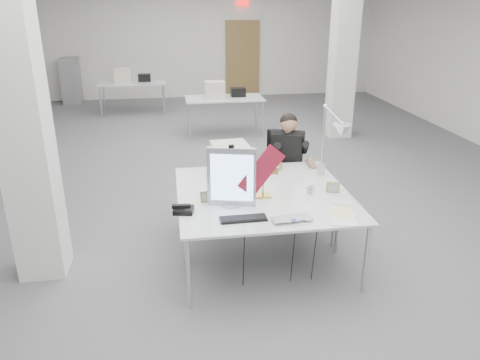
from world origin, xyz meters
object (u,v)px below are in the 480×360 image
Objects in this scene: office_chair at (286,174)px; desk_phone at (184,210)px; bankers_lamp at (263,182)px; desk_main at (272,212)px; monitor at (231,177)px; laptop at (293,221)px; architect_lamp at (331,141)px; seated_person at (288,148)px; beige_monitor at (230,160)px.

office_chair reaches higher than desk_phone.
desk_main is at bearing -67.54° from bankers_lamp.
desk_phone is at bearing -153.68° from monitor.
office_chair is 1.90m from laptop.
monitor reaches higher than desk_phone.
desk_main is 0.86m from desk_phone.
desk_phone is at bearing 175.63° from architect_lamp.
seated_person is at bearing 56.24° from desk_phone.
monitor is at bearing 22.66° from desk_phone.
seated_person is 2.41× the size of laptop.
seated_person reaches higher than beige_monitor.
office_chair is 1.75× the size of monitor.
laptop is 1.39m from beige_monitor.
laptop is 0.92× the size of beige_monitor.
laptop is 1.99× the size of desk_phone.
monitor reaches higher than office_chair.
beige_monitor is at bearing -126.80° from seated_person.
seated_person is 0.94× the size of architect_lamp.
seated_person is 1.51× the size of monitor.
beige_monitor is (0.09, 0.83, -0.11)m from monitor.
bankers_lamp is (-0.55, -1.15, 0.02)m from seated_person.
seated_person reaches higher than bankers_lamp.
seated_person and monitor have the same top height.
bankers_lamp is at bearing 28.21° from desk_phone.
desk_phone is at bearing -111.13° from office_chair.
laptop is at bearing -79.90° from office_chair.
laptop is at bearing -77.52° from beige_monitor.
monitor is at bearing -102.29° from seated_person.
desk_main is 1.60m from seated_person.
desk_phone is (-0.48, -0.10, -0.27)m from monitor.
beige_monitor is at bearing -124.28° from office_chair.
beige_monitor is at bearing 137.77° from architect_lamp.
bankers_lamp is 0.71m from beige_monitor.
desk_phone is at bearing -112.12° from seated_person.
desk_main is 2.00× the size of seated_person.
architect_lamp is at bearing 39.96° from desk_main.
office_chair is at bearing 84.63° from bankers_lamp.
monitor is (-0.37, 0.19, 0.31)m from desk_main.
desk_main is at bearing -87.30° from seated_person.
desk_main is 1.13m from architect_lamp.
laptop is (-0.39, -1.85, 0.25)m from office_chair.
beige_monitor is (-0.81, -0.49, 0.05)m from seated_person.
bankers_lamp is at bearing 96.26° from laptop.
laptop is 0.39× the size of architect_lamp.
bankers_lamp is at bearing 177.22° from architect_lamp.
seated_person is (0.53, 1.50, 0.16)m from desk_main.
beige_monitor is 0.42× the size of architect_lamp.
office_chair is at bearing 28.46° from beige_monitor.
desk_main is at bearing 4.71° from desk_phone.
beige_monitor is (-0.28, 1.02, 0.20)m from desk_main.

